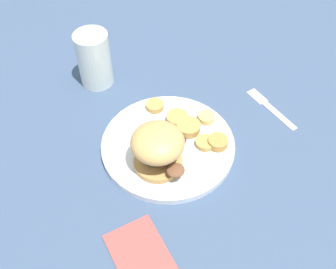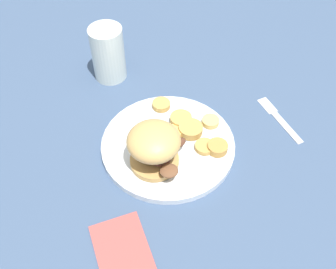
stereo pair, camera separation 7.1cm
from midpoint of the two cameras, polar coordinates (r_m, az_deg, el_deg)
The scene contains 13 objects.
ground_plane at distance 0.83m, azimuth 2.46°, elevation -2.01°, with size 4.00×4.00×0.00m, color #3D5170.
dinner_plate at distance 0.82m, azimuth 2.48°, elevation -1.60°, with size 0.28×0.28×0.02m.
sandwich at distance 0.74m, azimuth 0.78°, elevation -1.85°, with size 0.12×0.12×0.09m.
potato_round_0 at distance 0.85m, azimuth 4.29°, elevation 2.08°, with size 0.05×0.05×0.02m, color tan.
potato_round_1 at distance 0.81m, azimuth 7.86°, elevation -1.87°, with size 0.04×0.04×0.01m, color tan.
potato_round_2 at distance 0.83m, azimuth 3.15°, elevation 0.12°, with size 0.04×0.04×0.01m, color tan.
potato_round_3 at distance 0.81m, azimuth 9.72°, elevation -1.99°, with size 0.04×0.04×0.02m, color #BC8942.
potato_round_4 at distance 0.83m, azimuth 5.76°, elevation 0.64°, with size 0.05×0.05×0.02m, color tan.
potato_round_5 at distance 0.88m, azimuth 1.33°, elevation 4.25°, with size 0.04×0.04×0.01m, color tan.
potato_round_6 at distance 0.86m, azimuth 8.57°, elevation 1.78°, with size 0.04×0.04×0.01m, color #DBB766.
fork at distance 0.93m, azimuth 18.01°, elevation 2.08°, with size 0.06×0.15×0.00m.
drinking_glass at distance 0.95m, azimuth -6.55°, elevation 11.51°, with size 0.08×0.08×0.13m.
napkin at distance 0.71m, azimuth -3.53°, elevation -16.98°, with size 0.14×0.09×0.01m, color #B24C47.
Camera 2 is at (-0.34, -0.39, 0.65)m, focal length 42.00 mm.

